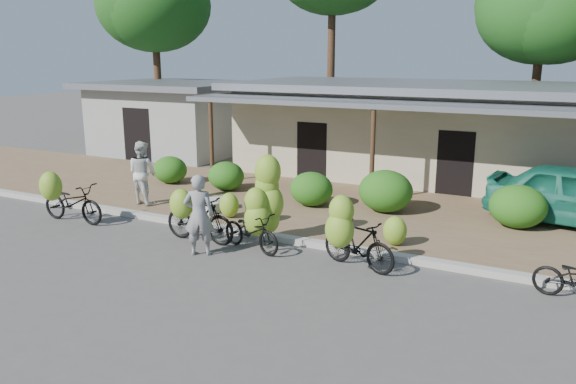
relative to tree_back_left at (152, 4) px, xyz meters
name	(u,v)px	position (x,y,z in m)	size (l,w,h in m)	color
ground	(271,276)	(13.69, -13.11, -6.71)	(100.00, 100.00, 0.00)	#4F4C49
sidewalk	(358,212)	(13.69, -8.11, -6.65)	(60.00, 6.00, 0.12)	olive
curb	(313,243)	(13.69, -11.11, -6.64)	(60.00, 0.25, 0.15)	#A8A399
shop_main	(416,129)	(13.69, -2.18, -4.99)	(13.00, 8.50, 3.35)	#C2B292
shop_grey	(174,116)	(2.69, -2.12, -5.09)	(7.00, 6.00, 3.15)	gray
tree_back_left	(152,4)	(0.00, 0.00, 0.00)	(5.56, 5.47, 8.80)	#4F381F
tree_center_right	(539,9)	(17.00, 3.50, -0.59)	(5.38, 5.27, 8.13)	#4F381F
hedge_0	(170,170)	(6.89, -7.75, -6.14)	(1.17, 1.05, 0.91)	#1B4F12
hedge_1	(226,176)	(9.12, -7.74, -6.13)	(1.18, 1.06, 0.92)	#1B4F12
hedge_2	(311,189)	(12.32, -8.23, -6.11)	(1.25, 1.12, 0.97)	#1B4F12
hedge_3	(386,191)	(14.39, -7.88, -6.01)	(1.48, 1.33, 1.16)	#1B4F12
hedge_4	(518,206)	(17.76, -7.79, -6.05)	(1.39, 1.25, 1.08)	#1B4F12
bike_far_left	(70,200)	(7.22, -12.29, -6.11)	(2.01, 1.27, 1.49)	black
bike_left	(197,217)	(11.17, -12.11, -6.07)	(1.91, 1.16, 1.43)	black
bike_center	(260,212)	(12.62, -11.70, -5.87)	(1.80, 1.33, 2.13)	black
bike_right	(354,238)	(15.04, -12.08, -6.02)	(1.84, 1.36, 1.68)	black
loose_banana_a	(229,205)	(10.89, -10.31, -6.26)	(0.54, 0.46, 0.67)	#7BB82E
loose_banana_b	(256,209)	(11.72, -10.34, -6.25)	(0.55, 0.47, 0.69)	#7BB82E
loose_banana_c	(395,231)	(15.44, -10.49, -6.25)	(0.54, 0.46, 0.68)	#7BB82E
sack_near	(213,204)	(10.02, -9.79, -6.44)	(0.85, 0.40, 0.30)	beige
sack_far	(206,207)	(10.02, -10.14, -6.45)	(0.75, 0.38, 0.28)	beige
vendor	(199,215)	(11.69, -12.74, -5.80)	(0.66, 0.44, 1.82)	gray
bystander	(143,173)	(7.90, -10.22, -5.68)	(0.89, 0.69, 1.82)	silver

